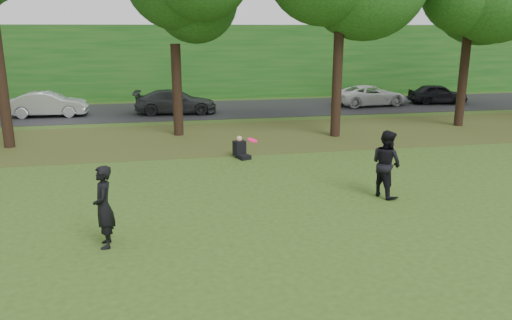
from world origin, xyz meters
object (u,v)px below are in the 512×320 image
(player_right, at_px, (386,164))
(frisbee, at_px, (252,140))
(seated_person, at_px, (240,150))
(player_left, at_px, (104,207))

(player_right, xyz_separation_m, frisbee, (-4.09, -0.74, 1.03))
(frisbee, height_order, seated_person, frisbee)
(frisbee, bearing_deg, player_right, 10.28)
(player_left, xyz_separation_m, player_right, (7.71, 2.04, 0.05))
(player_left, bearing_deg, player_right, 100.09)
(player_left, bearing_deg, seated_person, 144.84)
(player_left, height_order, player_right, player_right)
(player_left, xyz_separation_m, frisbee, (3.62, 1.30, 1.08))
(player_right, distance_m, seated_person, 6.30)
(player_right, relative_size, frisbee, 6.67)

